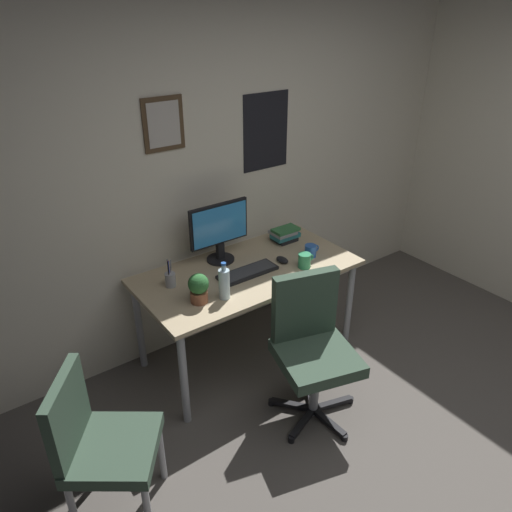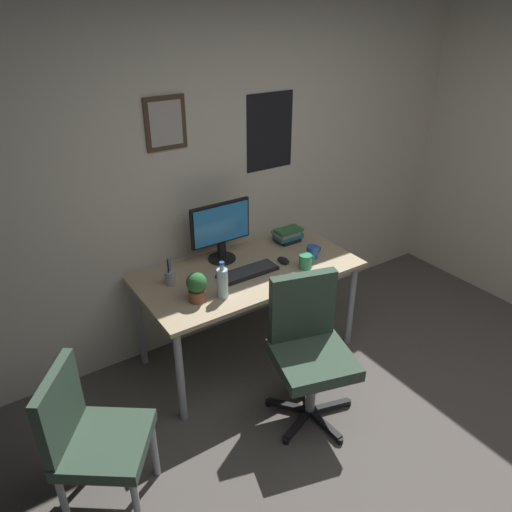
% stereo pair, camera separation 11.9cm
% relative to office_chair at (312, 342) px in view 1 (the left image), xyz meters
% --- Properties ---
extents(ground_plane, '(5.28, 5.28, 0.00)m').
position_rel_office_chair_xyz_m(ground_plane, '(0.19, -0.99, -0.53)').
color(ground_plane, '#514C47').
extents(wall_back, '(4.40, 0.10, 2.60)m').
position_rel_office_chair_xyz_m(wall_back, '(0.19, 1.15, 0.77)').
color(wall_back, beige).
rests_on(wall_back, ground_plane).
extents(desk, '(1.55, 0.78, 0.73)m').
position_rel_office_chair_xyz_m(desk, '(-0.00, 0.68, 0.13)').
color(desk, tan).
rests_on(desk, ground_plane).
extents(office_chair, '(0.58, 0.59, 0.95)m').
position_rel_office_chair_xyz_m(office_chair, '(0.00, 0.00, 0.00)').
color(office_chair, '#334738').
rests_on(office_chair, ground_plane).
extents(side_chair, '(0.59, 0.59, 0.88)m').
position_rel_office_chair_xyz_m(side_chair, '(-1.33, 0.06, -0.03)').
color(side_chair, '#334738').
rests_on(side_chair, ground_plane).
extents(monitor, '(0.46, 0.20, 0.43)m').
position_rel_office_chair_xyz_m(monitor, '(-0.08, 0.92, 0.44)').
color(monitor, black).
rests_on(monitor, desk).
extents(keyboard, '(0.43, 0.15, 0.03)m').
position_rel_office_chair_xyz_m(keyboard, '(-0.04, 0.64, 0.21)').
color(keyboard, black).
rests_on(keyboard, desk).
extents(computer_mouse, '(0.06, 0.11, 0.04)m').
position_rel_office_chair_xyz_m(computer_mouse, '(0.26, 0.63, 0.22)').
color(computer_mouse, black).
rests_on(computer_mouse, desk).
extents(water_bottle, '(0.07, 0.07, 0.25)m').
position_rel_office_chair_xyz_m(water_bottle, '(-0.33, 0.47, 0.31)').
color(water_bottle, silver).
rests_on(water_bottle, desk).
extents(coffee_mug_near, '(0.12, 0.09, 0.09)m').
position_rel_office_chair_xyz_m(coffee_mug_near, '(0.49, 0.58, 0.24)').
color(coffee_mug_near, '#2659B2').
rests_on(coffee_mug_near, desk).
extents(coffee_mug_far, '(0.13, 0.09, 0.10)m').
position_rel_office_chair_xyz_m(coffee_mug_far, '(0.34, 0.48, 0.25)').
color(coffee_mug_far, '#2D8C59').
rests_on(coffee_mug_far, desk).
extents(potted_plant, '(0.13, 0.13, 0.20)m').
position_rel_office_chair_xyz_m(potted_plant, '(-0.48, 0.53, 0.30)').
color(potted_plant, brown).
rests_on(potted_plant, desk).
extents(pen_cup, '(0.07, 0.07, 0.20)m').
position_rel_office_chair_xyz_m(pen_cup, '(-0.54, 0.80, 0.25)').
color(pen_cup, '#9EA0A5').
rests_on(pen_cup, desk).
extents(book_stack_left, '(0.21, 0.17, 0.11)m').
position_rel_office_chair_xyz_m(book_stack_left, '(0.49, 0.89, 0.26)').
color(book_stack_left, black).
rests_on(book_stack_left, desk).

